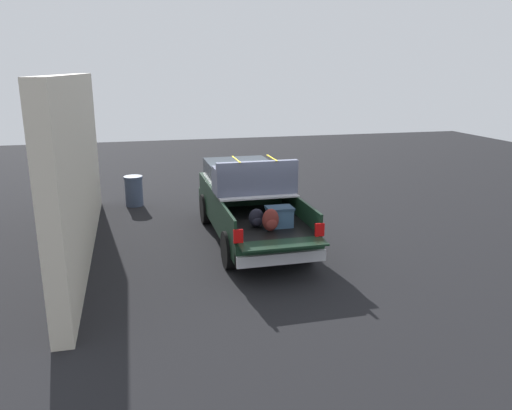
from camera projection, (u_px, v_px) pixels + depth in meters
The scene contains 4 objects.
ground_plane at pixel (250, 240), 13.07m from camera, with size 40.00×40.00×0.00m, color black.
pickup_truck at pixel (247, 201), 13.16m from camera, with size 6.05×2.06×2.23m.
building_facade at pixel (78, 167), 11.70m from camera, with size 9.29×0.36×4.20m, color beige.
trash_can at pixel (134, 191), 16.25m from camera, with size 0.60×0.60×0.98m.
Camera 1 is at (-12.04, 2.87, 4.29)m, focal length 35.06 mm.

